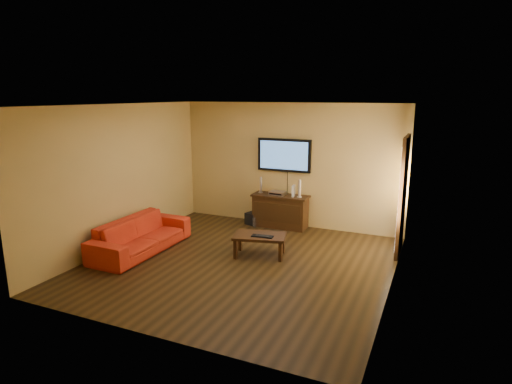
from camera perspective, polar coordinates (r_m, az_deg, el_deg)
The scene contains 14 objects.
ground_plane at distance 7.54m, azimuth -2.09°, elevation -9.47°, with size 5.00×5.00×0.00m, color black.
room_walls at distance 7.63m, azimuth -0.16°, elevation 4.00°, with size 5.00×5.00×5.00m.
french_door at distance 8.20m, azimuth 18.94°, elevation -0.63°, with size 0.07×1.02×2.22m.
media_console at distance 9.43m, azimuth 3.25°, elevation -2.53°, with size 1.24×0.48×0.72m.
television at distance 9.37m, azimuth 3.77°, elevation 4.92°, with size 1.21×0.08×0.72m.
coffee_table at distance 7.74m, azimuth 0.50°, elevation -6.13°, with size 1.03×0.77×0.40m.
sofa at distance 8.25m, azimuth -15.12°, elevation -4.87°, with size 2.11×0.62×0.82m, color red.
speaker_left at distance 9.52m, azimuth 0.64°, elevation 0.89°, with size 0.10×0.10×0.36m.
speaker_right at distance 9.13m, azimuth 5.82°, elevation 0.36°, with size 0.10×0.10×0.38m.
av_receiver at distance 9.36m, azimuth 2.92°, elevation -0.13°, with size 0.34×0.24×0.08m, color silver.
game_console at distance 9.22m, azimuth 5.02°, elevation 0.15°, with size 0.05×0.18×0.24m, color white.
subwoofer at distance 9.67m, azimuth -0.45°, elevation -3.53°, with size 0.26×0.26×0.26m, color black.
bottle at distance 9.47m, azimuth -0.22°, elevation -4.08°, with size 0.08×0.08×0.22m.
keyboard at distance 7.62m, azimuth 0.85°, elevation -5.90°, with size 0.40×0.18×0.02m.
Camera 1 is at (3.04, -6.27, 2.87)m, focal length 30.00 mm.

